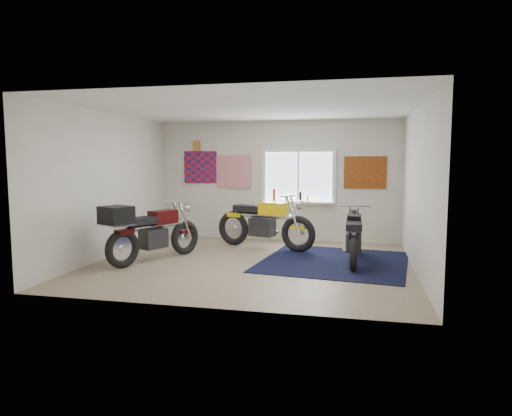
% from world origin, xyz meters
% --- Properties ---
extents(ground, '(5.50, 5.50, 0.00)m').
position_xyz_m(ground, '(0.00, 0.00, 0.00)').
color(ground, '#9E896B').
rests_on(ground, ground).
extents(room_shell, '(5.50, 5.50, 5.50)m').
position_xyz_m(room_shell, '(0.00, 0.00, 1.64)').
color(room_shell, white).
rests_on(room_shell, ground).
extents(navy_rug, '(2.80, 2.88, 0.01)m').
position_xyz_m(navy_rug, '(1.42, 0.44, 0.01)').
color(navy_rug, black).
rests_on(navy_rug, ground).
extents(window_assembly, '(1.66, 0.17, 1.26)m').
position_xyz_m(window_assembly, '(0.50, 2.47, 1.37)').
color(window_assembly, white).
rests_on(window_assembly, room_shell).
extents(oil_bottles, '(0.82, 0.07, 0.28)m').
position_xyz_m(oil_bottles, '(0.26, 2.40, 1.01)').
color(oil_bottles, '#8A3C14').
rests_on(oil_bottles, window_assembly).
extents(flag_display, '(1.60, 0.10, 1.17)m').
position_xyz_m(flag_display, '(-1.90, 2.48, 2.15)').
color(flag_display, red).
rests_on(flag_display, room_shell).
extents(triumph_poster, '(0.90, 0.03, 0.70)m').
position_xyz_m(triumph_poster, '(1.95, 2.48, 1.55)').
color(triumph_poster, '#A54C14').
rests_on(triumph_poster, room_shell).
extents(yellow_triumph, '(2.21, 0.92, 1.14)m').
position_xyz_m(yellow_triumph, '(-0.07, 1.43, 0.50)').
color(yellow_triumph, black).
rests_on(yellow_triumph, ground).
extents(black_chrome_bike, '(0.59, 1.93, 0.99)m').
position_xyz_m(black_chrome_bike, '(1.75, 0.48, 0.43)').
color(black_chrome_bike, black).
rests_on(black_chrome_bike, navy_rug).
extents(maroon_tourer, '(1.17, 2.02, 1.07)m').
position_xyz_m(maroon_tourer, '(-1.82, -0.30, 0.56)').
color(maroon_tourer, black).
rests_on(maroon_tourer, ground).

